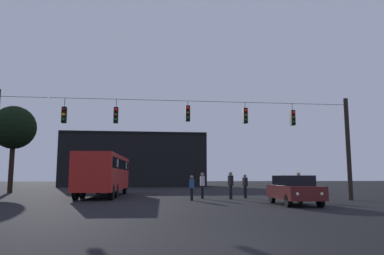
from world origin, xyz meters
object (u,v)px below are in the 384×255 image
(city_bus, at_px, (105,171))
(pedestrian_trailing, at_px, (192,186))
(car_near_right, at_px, (294,189))
(pedestrian_near_bus, at_px, (245,185))
(tree_left_silhouette, at_px, (14,128))
(pedestrian_crossing_left, at_px, (202,184))
(pedestrian_crossing_center, at_px, (231,184))
(pedestrian_crossing_right, at_px, (299,185))

(city_bus, distance_m, pedestrian_trailing, 8.07)
(car_near_right, distance_m, pedestrian_near_bus, 6.28)
(pedestrian_trailing, relative_size, tree_left_silhouette, 0.19)
(car_near_right, bearing_deg, pedestrian_crossing_left, 123.63)
(pedestrian_crossing_center, xyz_separation_m, tree_left_silhouette, (-17.68, 11.27, 4.88))
(city_bus, bearing_deg, tree_left_silhouette, 142.86)
(pedestrian_crossing_right, bearing_deg, car_near_right, -117.37)
(city_bus, xyz_separation_m, pedestrian_crossing_center, (8.60, -4.39, -0.85))
(city_bus, relative_size, pedestrian_crossing_left, 6.45)
(city_bus, xyz_separation_m, car_near_right, (10.81, -9.50, -1.07))
(pedestrian_crossing_left, xyz_separation_m, pedestrian_trailing, (-0.94, -1.85, -0.12))
(pedestrian_near_bus, relative_size, pedestrian_trailing, 1.06)
(pedestrian_crossing_left, relative_size, pedestrian_crossing_right, 1.00)
(pedestrian_near_bus, bearing_deg, car_near_right, -81.36)
(city_bus, xyz_separation_m, tree_left_silhouette, (-9.08, 6.88, 4.03))
(pedestrian_crossing_right, distance_m, pedestrian_near_bus, 4.06)
(pedestrian_crossing_left, distance_m, pedestrian_crossing_center, 1.95)
(pedestrian_crossing_left, distance_m, pedestrian_crossing_right, 6.25)
(tree_left_silhouette, bearing_deg, pedestrian_near_bus, -28.21)
(car_near_right, distance_m, pedestrian_crossing_left, 7.15)
(city_bus, relative_size, pedestrian_crossing_right, 6.43)
(tree_left_silhouette, bearing_deg, pedestrian_crossing_right, -31.92)
(car_near_right, relative_size, tree_left_silhouette, 0.56)
(city_bus, bearing_deg, car_near_right, -41.30)
(pedestrian_crossing_right, height_order, tree_left_silhouette, tree_left_silhouette)
(city_bus, bearing_deg, pedestrian_crossing_left, -27.35)
(pedestrian_crossing_left, height_order, pedestrian_crossing_center, pedestrian_crossing_center)
(pedestrian_near_bus, height_order, tree_left_silhouette, tree_left_silhouette)
(city_bus, xyz_separation_m, pedestrian_crossing_left, (6.85, -3.54, -0.89))
(pedestrian_crossing_center, distance_m, pedestrian_crossing_right, 4.31)
(pedestrian_crossing_center, bearing_deg, tree_left_silhouette, 147.49)
(city_bus, distance_m, pedestrian_crossing_center, 9.69)
(pedestrian_crossing_left, height_order, pedestrian_near_bus, pedestrian_crossing_left)
(pedestrian_crossing_left, bearing_deg, pedestrian_crossing_right, -28.03)
(car_near_right, distance_m, pedestrian_trailing, 6.39)
(city_bus, xyz_separation_m, pedestrian_crossing_right, (12.37, -6.48, -0.89))
(car_near_right, distance_m, pedestrian_crossing_right, 3.40)
(pedestrian_trailing, xyz_separation_m, tree_left_silhouette, (-14.99, 12.28, 5.04))
(pedestrian_crossing_right, height_order, pedestrian_near_bus, pedestrian_crossing_right)
(pedestrian_near_bus, xyz_separation_m, pedestrian_trailing, (-3.96, -2.11, -0.06))
(city_bus, relative_size, pedestrian_near_bus, 6.86)
(city_bus, relative_size, pedestrian_trailing, 7.25)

